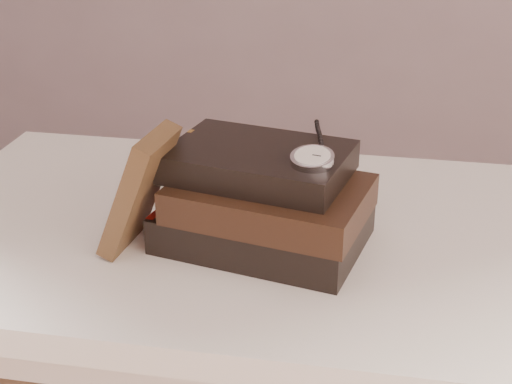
# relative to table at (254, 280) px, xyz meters

# --- Properties ---
(table) EXTENTS (1.00, 0.60, 0.75)m
(table) POSITION_rel_table_xyz_m (0.00, 0.00, 0.00)
(table) COLOR white
(table) RESTS_ON ground
(book_stack) EXTENTS (0.30, 0.24, 0.13)m
(book_stack) POSITION_rel_table_xyz_m (0.02, -0.05, 0.15)
(book_stack) COLOR black
(book_stack) RESTS_ON table
(journal) EXTENTS (0.10, 0.11, 0.17)m
(journal) POSITION_rel_table_xyz_m (-0.14, -0.09, 0.18)
(journal) COLOR #3D2817
(journal) RESTS_ON table
(pocket_watch) EXTENTS (0.07, 0.16, 0.02)m
(pocket_watch) POSITION_rel_table_xyz_m (0.09, -0.07, 0.23)
(pocket_watch) COLOR silver
(pocket_watch) RESTS_ON book_stack
(eyeglasses) EXTENTS (0.13, 0.15, 0.05)m
(eyeglasses) POSITION_rel_table_xyz_m (-0.05, 0.06, 0.17)
(eyeglasses) COLOR silver
(eyeglasses) RESTS_ON book_stack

